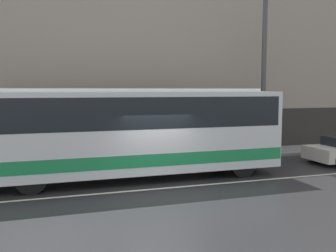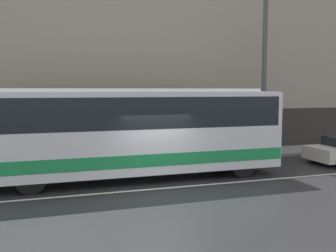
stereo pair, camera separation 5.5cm
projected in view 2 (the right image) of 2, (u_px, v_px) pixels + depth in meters
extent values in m
plane|color=#262628|center=(161.00, 189.00, 12.82)|extent=(60.00, 60.00, 0.00)
cube|color=gray|center=(130.00, 160.00, 17.70)|extent=(60.00, 2.31, 0.15)
cube|color=gray|center=(124.00, 64.00, 18.49)|extent=(60.00, 0.30, 9.24)
cube|color=#2D2B28|center=(125.00, 134.00, 18.67)|extent=(60.00, 0.06, 2.31)
cube|color=beige|center=(161.00, 188.00, 12.82)|extent=(54.00, 0.14, 0.01)
cube|color=white|center=(128.00, 131.00, 14.05)|extent=(11.70, 2.50, 2.95)
cube|color=#1E8C4C|center=(129.00, 155.00, 14.14)|extent=(11.64, 2.52, 0.45)
cube|color=black|center=(128.00, 112.00, 13.98)|extent=(11.35, 2.52, 1.12)
cube|color=orange|center=(264.00, 96.00, 15.69)|extent=(0.12, 1.87, 0.28)
cube|color=white|center=(128.00, 90.00, 13.90)|extent=(9.95, 2.12, 0.12)
cylinder|color=black|center=(243.00, 164.00, 14.44)|extent=(1.01, 0.28, 1.01)
cylinder|color=black|center=(218.00, 155.00, 16.50)|extent=(1.01, 0.28, 1.01)
cylinder|color=black|center=(31.00, 179.00, 12.10)|extent=(1.01, 0.28, 1.01)
cylinder|color=black|center=(33.00, 166.00, 14.17)|extent=(1.01, 0.28, 1.01)
cylinder|color=black|center=(314.00, 154.00, 17.76)|extent=(0.66, 0.20, 0.66)
cylinder|color=#4C4C4F|center=(264.00, 74.00, 18.85)|extent=(0.24, 0.24, 8.06)
cylinder|color=#333338|center=(113.00, 143.00, 18.00)|extent=(0.36, 0.36, 1.33)
sphere|color=tan|center=(113.00, 127.00, 17.92)|extent=(0.24, 0.24, 0.24)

